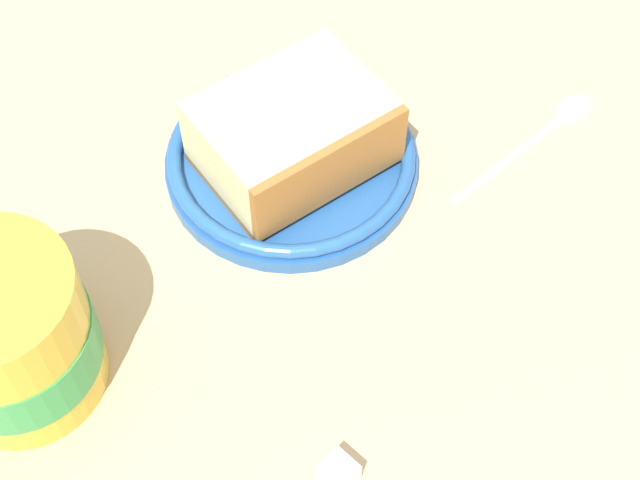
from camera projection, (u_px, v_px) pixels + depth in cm
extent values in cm
cube|color=tan|center=(326.00, 287.00, 61.06)|extent=(146.35, 146.35, 3.73)
cylinder|color=#26599E|center=(292.00, 163.00, 63.67)|extent=(16.64, 16.64, 1.04)
torus|color=#26599E|center=(291.00, 154.00, 62.85)|extent=(16.24, 16.24, 0.93)
cube|color=#9E662D|center=(291.00, 155.00, 62.99)|extent=(11.63, 13.47, 0.60)
cube|color=beige|center=(290.00, 129.00, 60.80)|extent=(11.63, 13.47, 4.69)
cube|color=#9E662D|center=(331.00, 173.00, 58.81)|extent=(4.64, 10.76, 4.69)
cylinder|color=gold|center=(6.00, 334.00, 51.60)|extent=(9.31, 9.31, 9.61)
cylinder|color=green|center=(10.00, 342.00, 52.28)|extent=(9.49, 9.49, 3.38)
ellipsoid|color=silver|center=(575.00, 104.00, 66.75)|extent=(2.71, 3.42, 0.80)
cylinder|color=silver|center=(509.00, 157.00, 64.32)|extent=(3.24, 10.42, 0.50)
cube|color=white|center=(338.00, 474.00, 51.32)|extent=(2.03, 2.03, 1.75)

